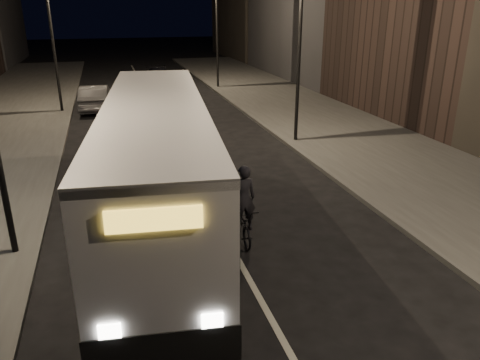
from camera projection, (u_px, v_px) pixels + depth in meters
ground at (266, 310)px, 10.20m from camera, size 180.00×180.00×0.00m
sidewalk_right at (332, 127)px, 24.95m from camera, size 7.00×70.00×0.16m
streetlight_right_mid at (295, 26)px, 20.47m from camera, size 1.20×0.44×8.12m
streetlight_right_far at (213, 17)px, 34.87m from camera, size 1.20×0.44×8.12m
streetlight_left_far at (55, 20)px, 26.73m from camera, size 1.20×0.44×8.12m
city_bus at (157, 156)px, 14.06m from camera, size 4.32×13.64×3.62m
cyclist_on_bicycle at (242, 215)px, 12.97m from camera, size 0.72×1.98×2.27m
car_near at (182, 95)px, 30.59m from camera, size 1.63×3.82×1.29m
car_mid at (95, 98)px, 29.10m from camera, size 1.95×4.84×1.56m
car_far at (159, 78)px, 37.57m from camera, size 2.02×4.82×1.39m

